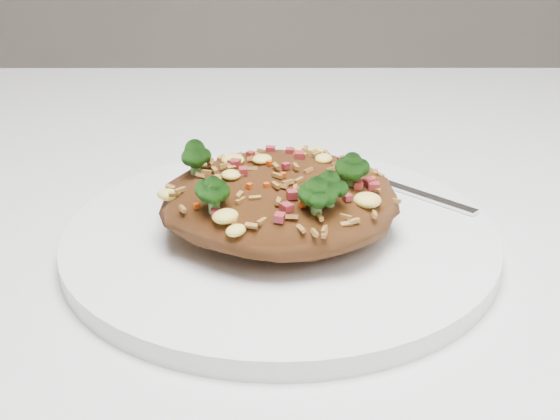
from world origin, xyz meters
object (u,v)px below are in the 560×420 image
object	(u,v)px
fork	(391,185)
dining_table	(329,314)
fried_rice	(280,191)
plate	(280,239)

from	to	relation	value
fork	dining_table	bearing A→B (deg)	-117.25
fork	fried_rice	bearing A→B (deg)	-97.15
plate	fork	bearing A→B (deg)	40.15
dining_table	fried_rice	distance (m)	0.15
dining_table	fork	xyz separation A→B (m)	(0.04, 0.02, 0.11)
fried_rice	fork	world-z (taller)	fried_rice
fried_rice	fork	xyz separation A→B (m)	(0.08, 0.07, -0.03)
plate	fried_rice	distance (m)	0.04
dining_table	plate	size ratio (longest dim) A/B	4.07
plate	fork	size ratio (longest dim) A/B	2.26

